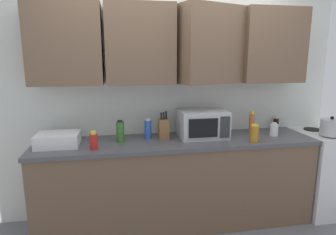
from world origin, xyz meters
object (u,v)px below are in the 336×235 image
at_px(kettle, 331,127).
at_px(bottle_amber_vinegar, 254,134).
at_px(bottle_white_jar, 274,130).
at_px(microwave, 203,124).
at_px(bottle_blue_cleaner, 148,129).
at_px(bottle_spice_jar, 252,123).
at_px(bottle_red_sauce, 94,141).
at_px(stove_range, 330,170).
at_px(bottle_green_oil, 120,132).
at_px(bottle_soy_dark, 276,123).
at_px(dish_rack, 58,140).
at_px(knife_block, 164,128).

distance_m(kettle, bottle_amber_vinegar, 0.89).
bearing_deg(bottle_white_jar, microwave, 173.27).
distance_m(microwave, bottle_blue_cleaner, 0.56).
bearing_deg(bottle_spice_jar, bottle_red_sauce, -170.39).
xyz_separation_m(stove_range, bottle_white_jar, (-0.74, -0.01, 0.51)).
relative_size(kettle, bottle_amber_vinegar, 1.20).
bearing_deg(bottle_green_oil, bottle_soy_dark, 6.31).
distance_m(stove_range, dish_rack, 2.94).
bearing_deg(dish_rack, bottle_soy_dark, 5.44).
height_order(stove_range, kettle, kettle).
distance_m(kettle, bottle_spice_jar, 0.80).
xyz_separation_m(kettle, bottle_green_oil, (-2.16, 0.19, 0.01)).
xyz_separation_m(bottle_blue_cleaner, bottle_green_oil, (-0.28, -0.07, 0.00)).
relative_size(dish_rack, bottle_soy_dark, 2.46).
xyz_separation_m(bottle_white_jar, bottle_green_oil, (-1.59, 0.06, 0.04)).
bearing_deg(bottle_green_oil, bottle_white_jar, -2.24).
relative_size(dish_rack, bottle_blue_cleaner, 1.86).
relative_size(stove_range, bottle_soy_dark, 5.90).
relative_size(stove_range, bottle_spice_jar, 3.78).
bearing_deg(bottle_amber_vinegar, bottle_green_oil, 169.16).
xyz_separation_m(kettle, bottle_spice_jar, (-0.75, 0.28, 0.02)).
relative_size(bottle_blue_cleaner, bottle_green_oil, 0.95).
relative_size(stove_range, kettle, 4.26).
height_order(microwave, knife_block, same).
bearing_deg(dish_rack, stove_range, -0.40).
xyz_separation_m(bottle_soy_dark, bottle_white_jar, (-0.17, -0.26, -0.01)).
height_order(stove_range, microwave, microwave).
height_order(stove_range, bottle_white_jar, bottle_white_jar).
xyz_separation_m(knife_block, bottle_green_oil, (-0.43, -0.05, -0.00)).
bearing_deg(bottle_white_jar, bottle_amber_vinegar, -150.07).
height_order(kettle, bottle_spice_jar, bottle_spice_jar).
distance_m(microwave, bottle_soy_dark, 0.94).
distance_m(microwave, dish_rack, 1.41).
relative_size(knife_block, bottle_green_oil, 1.31).
height_order(microwave, bottle_spice_jar, microwave).
bearing_deg(bottle_spice_jar, knife_block, -177.67).
bearing_deg(bottle_white_jar, kettle, -12.38).
bearing_deg(kettle, stove_range, 39.47).
bearing_deg(kettle, bottle_blue_cleaner, 172.12).
relative_size(bottle_amber_vinegar, bottle_red_sauce, 1.07).
height_order(dish_rack, bottle_green_oil, bottle_green_oil).
relative_size(kettle, bottle_white_jar, 1.53).
bearing_deg(bottle_amber_vinegar, stove_range, 10.53).
xyz_separation_m(microwave, bottle_green_oil, (-0.83, -0.03, -0.04)).
bearing_deg(knife_block, bottle_amber_vinegar, -19.29).
xyz_separation_m(bottle_soy_dark, bottle_spice_jar, (-0.35, -0.11, 0.04)).
bearing_deg(bottle_white_jar, dish_rack, 179.08).
distance_m(stove_range, microwave, 1.61).
bearing_deg(microwave, bottle_white_jar, -6.73).
xyz_separation_m(bottle_spice_jar, bottle_blue_cleaner, (-1.13, -0.02, -0.02)).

